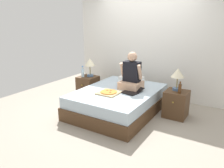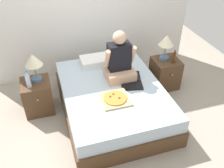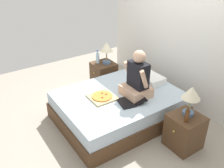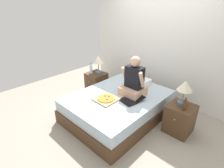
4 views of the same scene
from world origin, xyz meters
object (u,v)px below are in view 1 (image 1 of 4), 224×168
(nightstand_left, at_px, (88,87))
(person_seated, at_px, (132,75))
(beer_bottle, at_px, (180,88))
(nightstand_right, at_px, (176,104))
(bed, at_px, (118,101))
(lamp_on_right_nightstand, at_px, (178,74))
(water_bottle, at_px, (83,73))
(laptop, at_px, (132,91))
(lamp_on_left_nightstand, at_px, (90,63))
(pizza_box, at_px, (109,93))

(nightstand_left, height_order, person_seated, person_seated)
(nightstand_left, bearing_deg, beer_bottle, -2.50)
(nightstand_right, height_order, beer_bottle, beer_bottle)
(bed, relative_size, lamp_on_right_nightstand, 4.48)
(nightstand_right, distance_m, lamp_on_right_nightstand, 0.60)
(water_bottle, relative_size, person_seated, 0.35)
(beer_bottle, bearing_deg, nightstand_right, 125.01)
(nightstand_left, height_order, water_bottle, water_bottle)
(nightstand_right, relative_size, person_seated, 0.69)
(bed, relative_size, nightstand_left, 3.76)
(bed, xyz_separation_m, lamp_on_right_nightstand, (1.08, 0.44, 0.63))
(lamp_on_right_nightstand, bearing_deg, laptop, -150.16)
(lamp_on_right_nightstand, height_order, person_seated, person_seated)
(lamp_on_left_nightstand, relative_size, laptop, 0.95)
(lamp_on_right_nightstand, height_order, beer_bottle, lamp_on_right_nightstand)
(bed, height_order, nightstand_right, nightstand_right)
(nightstand_right, height_order, pizza_box, nightstand_right)
(nightstand_right, xyz_separation_m, laptop, (-0.80, -0.39, 0.24))
(lamp_on_right_nightstand, relative_size, beer_bottle, 1.96)
(bed, distance_m, nightstand_right, 1.18)
(beer_bottle, distance_m, pizza_box, 1.37)
(nightstand_left, bearing_deg, lamp_on_left_nightstand, 51.37)
(water_bottle, height_order, lamp_on_right_nightstand, lamp_on_right_nightstand)
(beer_bottle, relative_size, pizza_box, 0.57)
(bed, height_order, person_seated, person_seated)
(lamp_on_left_nightstand, xyz_separation_m, person_seated, (1.25, -0.22, -0.09))
(water_bottle, xyz_separation_m, beer_bottle, (2.37, -0.01, -0.02))
(nightstand_right, relative_size, lamp_on_right_nightstand, 1.19)
(water_bottle, height_order, person_seated, person_seated)
(nightstand_right, relative_size, pizza_box, 1.33)
(beer_bottle, distance_m, laptop, 0.93)
(water_bottle, relative_size, pizza_box, 0.68)
(lamp_on_right_nightstand, bearing_deg, person_seated, -166.36)
(lamp_on_right_nightstand, relative_size, person_seated, 0.58)
(lamp_on_left_nightstand, bearing_deg, pizza_box, -36.13)
(bed, height_order, lamp_on_left_nightstand, lamp_on_left_nightstand)
(laptop, bearing_deg, lamp_on_left_nightstand, 162.06)
(water_bottle, relative_size, lamp_on_right_nightstand, 0.61)
(lamp_on_left_nightstand, xyz_separation_m, nightstand_right, (2.18, -0.05, -0.59))
(bed, distance_m, water_bottle, 1.29)
(water_bottle, bearing_deg, laptop, -11.53)
(pizza_box, bearing_deg, lamp_on_right_nightstand, 33.22)
(nightstand_right, bearing_deg, beer_bottle, -54.99)
(person_seated, bearing_deg, nightstand_left, 172.61)
(nightstand_left, relative_size, beer_bottle, 2.33)
(lamp_on_right_nightstand, xyz_separation_m, person_seated, (-0.90, -0.22, -0.09))
(water_bottle, xyz_separation_m, pizza_box, (1.13, -0.60, -0.15))
(water_bottle, distance_m, pizza_box, 1.29)
(water_bottle, distance_m, laptop, 1.53)
(water_bottle, relative_size, laptop, 0.58)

